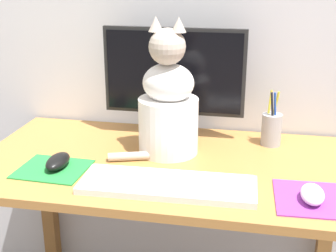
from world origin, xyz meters
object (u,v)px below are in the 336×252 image
at_px(computer_mouse_left, 58,161).
at_px(pen_cup, 271,129).
at_px(computer_mouse_right, 312,194).
at_px(monitor, 174,79).
at_px(cat, 168,105).
at_px(keyboard, 168,184).

distance_m(computer_mouse_left, pen_cup, 0.69).
bearing_deg(computer_mouse_right, monitor, 137.14).
bearing_deg(monitor, cat, -86.59).
bearing_deg(computer_mouse_left, monitor, 49.60).
distance_m(computer_mouse_right, pen_cup, 0.39).
bearing_deg(pen_cup, cat, -158.29).
xyz_separation_m(monitor, pen_cup, (0.33, -0.02, -0.15)).
xyz_separation_m(keyboard, computer_mouse_right, (0.37, -0.00, 0.01)).
height_order(cat, pen_cup, cat).
xyz_separation_m(keyboard, pen_cup, (0.27, 0.37, 0.04)).
distance_m(cat, pen_cup, 0.36).
xyz_separation_m(monitor, cat, (0.01, -0.15, -0.05)).
height_order(keyboard, computer_mouse_left, computer_mouse_left).
bearing_deg(pen_cup, keyboard, -126.06).
height_order(computer_mouse_left, cat, cat).
distance_m(monitor, keyboard, 0.44).
bearing_deg(keyboard, cat, 99.60).
relative_size(monitor, cat, 1.12).
bearing_deg(computer_mouse_left, pen_cup, 27.07).
distance_m(keyboard, pen_cup, 0.47).
relative_size(monitor, computer_mouse_right, 4.59).
xyz_separation_m(cat, pen_cup, (0.32, 0.13, -0.10)).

